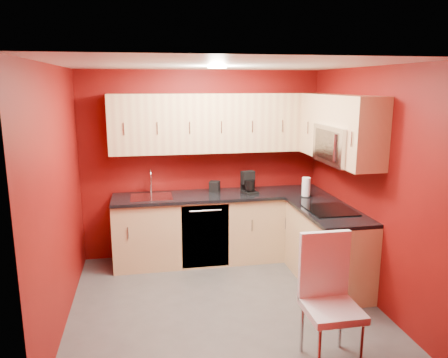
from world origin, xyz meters
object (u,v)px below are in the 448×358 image
object	(u,v)px
microwave	(343,145)
coffee_maker	(250,183)
dining_chair	(332,303)
sink	(151,194)
paper_towel	(306,187)
napkin_holder	(215,186)

from	to	relation	value
microwave	coffee_maker	size ratio (longest dim) A/B	2.65
dining_chair	sink	bearing A→B (deg)	120.66
microwave	paper_towel	distance (m)	0.91
napkin_holder	sink	bearing A→B (deg)	-172.10
napkin_holder	paper_towel	size ratio (longest dim) A/B	0.56
paper_towel	dining_chair	size ratio (longest dim) A/B	0.23
microwave	paper_towel	size ratio (longest dim) A/B	3.06
microwave	coffee_maker	distance (m)	1.39
sink	coffee_maker	distance (m)	1.28
microwave	coffee_maker	world-z (taller)	microwave
microwave	dining_chair	bearing A→B (deg)	-116.46
coffee_maker	napkin_holder	world-z (taller)	coffee_maker
microwave	sink	world-z (taller)	microwave
napkin_holder	microwave	bearing A→B (deg)	-41.75
coffee_maker	napkin_holder	distance (m)	0.48
coffee_maker	paper_towel	world-z (taller)	coffee_maker
microwave	dining_chair	world-z (taller)	microwave
coffee_maker	paper_towel	xyz separation A→B (m)	(0.66, -0.30, -0.02)
paper_towel	dining_chair	xyz separation A→B (m)	(-0.54, -2.03, -0.48)
microwave	paper_towel	bearing A→B (deg)	103.63
coffee_maker	paper_towel	bearing A→B (deg)	-39.02
microwave	dining_chair	size ratio (longest dim) A/B	0.69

